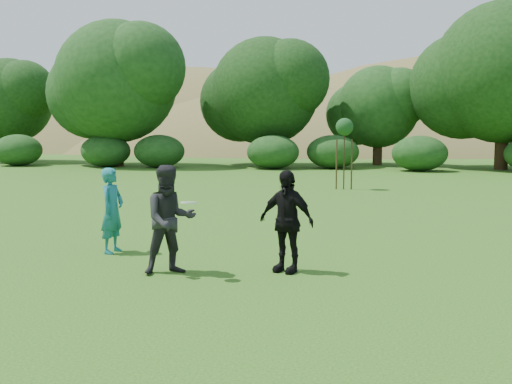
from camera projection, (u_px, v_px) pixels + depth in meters
ground at (227, 271)px, 11.40m from camera, size 120.00×120.00×0.00m
player_teal at (112, 210)px, 12.94m from camera, size 0.51×0.69×1.73m
player_grey at (170, 220)px, 11.11m from camera, size 1.16×1.09×1.90m
player_black at (286, 221)px, 11.24m from camera, size 1.15×0.82×1.81m
frisbee at (189, 203)px, 10.67m from camera, size 0.27×0.27×0.05m
sapling at (345, 129)px, 25.47m from camera, size 0.70×0.70×2.85m
hillside at (343, 242)px, 79.80m from camera, size 150.00×72.00×52.00m
tree_row at (383, 86)px, 38.43m from camera, size 53.92×10.38×9.62m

